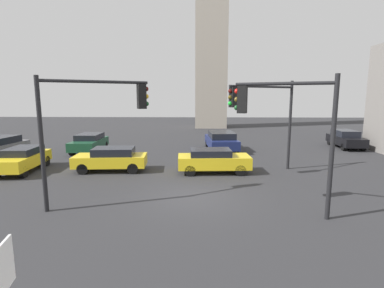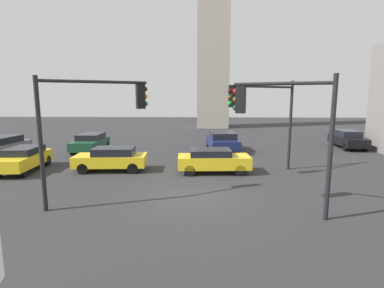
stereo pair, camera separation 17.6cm
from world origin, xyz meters
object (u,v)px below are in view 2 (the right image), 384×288
at_px(car_0, 222,141).
at_px(car_1, 90,142).
at_px(traffic_light_2, 94,113).
at_px(car_7, 1,146).
at_px(car_3, 347,139).
at_px(car_4, 23,158).
at_px(traffic_light_1, 264,108).
at_px(car_6, 112,158).
at_px(car_5, 213,160).
at_px(traffic_light_0, 283,117).

bearing_deg(car_0, car_1, 90.10).
bearing_deg(traffic_light_2, car_7, 110.19).
relative_size(car_0, car_3, 1.17).
height_order(traffic_light_2, car_4, traffic_light_2).
bearing_deg(car_3, traffic_light_1, -43.13).
xyz_separation_m(traffic_light_1, car_3, (8.69, 8.65, -2.87)).
distance_m(car_0, car_6, 9.55).
bearing_deg(car_1, traffic_light_2, 21.06).
xyz_separation_m(car_0, car_1, (-10.20, -0.97, -0.05)).
xyz_separation_m(car_1, car_5, (9.29, -6.01, -0.02)).
relative_size(traffic_light_2, car_7, 1.11).
xyz_separation_m(traffic_light_1, car_5, (-2.67, 0.10, -2.91)).
distance_m(traffic_light_2, car_7, 13.91).
distance_m(car_5, car_7, 15.51).
xyz_separation_m(traffic_light_1, car_6, (-8.47, 0.30, -2.91)).
bearing_deg(car_0, traffic_light_1, -171.41).
bearing_deg(car_0, car_4, 115.52).
distance_m(car_3, car_6, 19.08).
xyz_separation_m(traffic_light_0, car_0, (-1.33, 12.66, -2.72)).
bearing_deg(traffic_light_0, car_5, -47.81).
height_order(traffic_light_2, car_1, traffic_light_2).
bearing_deg(car_6, car_1, -63.51).
bearing_deg(car_4, traffic_light_2, 47.10).
xyz_separation_m(traffic_light_1, car_7, (-17.65, 4.12, -2.88)).
bearing_deg(car_3, car_6, -62.06).
height_order(car_0, car_3, car_0).
height_order(car_4, car_6, car_4).
distance_m(car_1, car_6, 6.77).
distance_m(traffic_light_2, car_1, 12.21).
relative_size(traffic_light_0, car_3, 1.18).
bearing_deg(traffic_light_2, car_5, 17.59).
height_order(traffic_light_0, car_7, traffic_light_0).
bearing_deg(car_5, traffic_light_0, -72.04).
distance_m(traffic_light_1, traffic_light_2, 8.84).
xyz_separation_m(traffic_light_2, car_1, (-4.56, 10.95, -2.88)).
xyz_separation_m(traffic_light_0, car_3, (9.12, 14.23, -2.75)).
xyz_separation_m(traffic_light_0, car_6, (-8.05, 5.89, -2.79)).
relative_size(car_3, car_5, 1.03).
distance_m(traffic_light_0, car_1, 16.66).
height_order(traffic_light_1, car_5, traffic_light_1).
distance_m(car_3, car_5, 14.21).
bearing_deg(car_3, car_1, -80.99).
bearing_deg(car_5, car_4, 176.65).
xyz_separation_m(traffic_light_2, car_7, (-10.25, 8.96, -2.86)).
height_order(traffic_light_1, car_7, traffic_light_1).
relative_size(car_3, car_6, 1.01).
bearing_deg(car_0, traffic_light_0, -179.33).
xyz_separation_m(car_0, car_3, (10.44, 1.57, -0.03)).
relative_size(traffic_light_2, car_1, 1.20).
xyz_separation_m(traffic_light_2, car_0, (5.65, 11.92, -2.83)).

